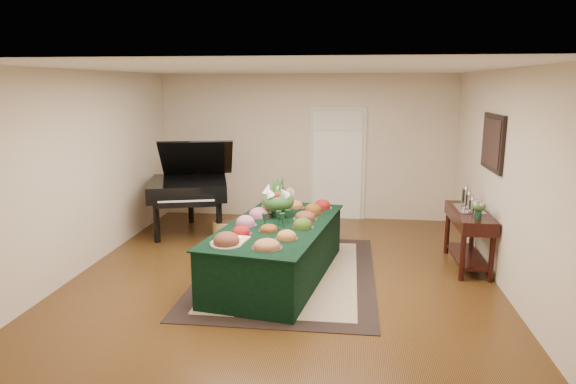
# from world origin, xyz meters

# --- Properties ---
(ground) EXTENTS (6.00, 6.00, 0.00)m
(ground) POSITION_xyz_m (0.00, 0.00, 0.00)
(ground) COLOR black
(ground) RESTS_ON ground
(area_rug) EXTENTS (2.33, 3.26, 0.01)m
(area_rug) POSITION_xyz_m (0.03, -0.07, 0.01)
(area_rug) COLOR black
(area_rug) RESTS_ON ground
(kitchen_doorway) EXTENTS (1.05, 0.07, 2.10)m
(kitchen_doorway) POSITION_xyz_m (0.60, 2.97, 1.02)
(kitchen_doorway) COLOR beige
(kitchen_doorway) RESTS_ON ground
(buffet_table) EXTENTS (1.65, 2.80, 0.73)m
(buffet_table) POSITION_xyz_m (-0.08, -0.21, 0.37)
(buffet_table) COLOR black
(buffet_table) RESTS_ON ground
(food_platters) EXTENTS (1.31, 2.31, 0.15)m
(food_platters) POSITION_xyz_m (-0.10, -0.15, 0.77)
(food_platters) COLOR #A6B0A6
(food_platters) RESTS_ON buffet_table
(cutting_board) EXTENTS (0.42, 0.42, 0.10)m
(cutting_board) POSITION_xyz_m (-0.51, -0.97, 0.76)
(cutting_board) COLOR tan
(cutting_board) RESTS_ON buffet_table
(green_goblets) EXTENTS (0.34, 0.29, 0.18)m
(green_goblets) POSITION_xyz_m (-0.06, -0.23, 0.82)
(green_goblets) COLOR black
(green_goblets) RESTS_ON buffet_table
(floral_centerpiece) EXTENTS (0.46, 0.46, 0.46)m
(floral_centerpiece) POSITION_xyz_m (-0.13, 0.21, 1.00)
(floral_centerpiece) COLOR black
(floral_centerpiece) RESTS_ON buffet_table
(grand_piano) EXTENTS (1.62, 1.80, 1.61)m
(grand_piano) POSITION_xyz_m (-1.87, 1.71, 0.79)
(grand_piano) COLOR black
(grand_piano) RESTS_ON ground
(wicker_basket) EXTENTS (0.45, 0.45, 0.28)m
(wicker_basket) POSITION_xyz_m (-1.18, 1.47, 0.14)
(wicker_basket) COLOR #A67A43
(wicker_basket) RESTS_ON ground
(mahogany_sideboard) EXTENTS (0.45, 1.31, 0.80)m
(mahogany_sideboard) POSITION_xyz_m (2.50, 0.52, 0.62)
(mahogany_sideboard) COLOR black
(mahogany_sideboard) RESTS_ON ground
(tea_service) EXTENTS (0.34, 0.74, 0.30)m
(tea_service) POSITION_xyz_m (2.50, 0.58, 0.92)
(tea_service) COLOR silver
(tea_service) RESTS_ON mahogany_sideboard
(pink_bouquet) EXTENTS (0.19, 0.19, 0.24)m
(pink_bouquet) POSITION_xyz_m (2.50, 0.07, 0.96)
(pink_bouquet) COLOR black
(pink_bouquet) RESTS_ON mahogany_sideboard
(wall_painting) EXTENTS (0.05, 0.95, 0.75)m
(wall_painting) POSITION_xyz_m (2.72, 0.52, 1.75)
(wall_painting) COLOR black
(wall_painting) RESTS_ON ground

